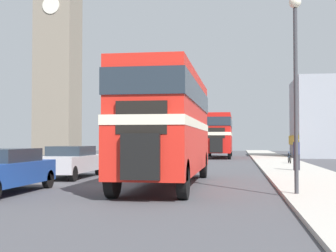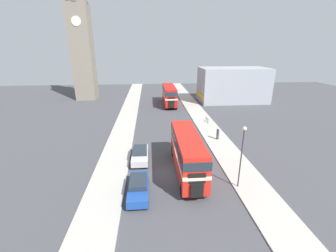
{
  "view_description": "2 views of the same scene",
  "coord_description": "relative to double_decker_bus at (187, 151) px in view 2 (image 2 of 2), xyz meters",
  "views": [
    {
      "loc": [
        3.69,
        -17.07,
        1.68
      ],
      "look_at": [
        1.12,
        0.19,
        2.22
      ],
      "focal_mm": 50.0,
      "sensor_mm": 36.0,
      "label": 1
    },
    {
      "loc": [
        -2.5,
        -20.06,
        12.27
      ],
      "look_at": [
        0.0,
        10.26,
        1.58
      ],
      "focal_mm": 24.0,
      "sensor_mm": 36.0,
      "label": 2
    }
  ],
  "objects": [
    {
      "name": "ground_plane",
      "position": [
        -1.12,
        -0.16,
        -2.45
      ],
      "size": [
        120.0,
        120.0,
        0.0
      ],
      "primitive_type": "plane",
      "color": "#47474C"
    },
    {
      "name": "sidewalk_right",
      "position": [
        5.63,
        -0.16,
        -2.39
      ],
      "size": [
        3.5,
        120.0,
        0.12
      ],
      "color": "#B7B2A8",
      "rests_on": "ground_plane"
    },
    {
      "name": "sidewalk_left",
      "position": [
        -7.87,
        -0.16,
        -2.39
      ],
      "size": [
        3.5,
        120.0,
        0.12
      ],
      "color": "#B7B2A8",
      "rests_on": "ground_plane"
    },
    {
      "name": "double_decker_bus",
      "position": [
        0.0,
        0.0,
        0.0
      ],
      "size": [
        2.38,
        10.07,
        4.08
      ],
      "color": "red",
      "rests_on": "ground_plane"
    },
    {
      "name": "bus_distant",
      "position": [
        0.73,
        29.02,
        0.05
      ],
      "size": [
        2.53,
        10.5,
        4.17
      ],
      "color": "red",
      "rests_on": "ground_plane"
    },
    {
      "name": "car_parked_near",
      "position": [
        -4.82,
        -3.34,
        -1.71
      ],
      "size": [
        1.73,
        4.66,
        1.42
      ],
      "color": "#1E479E",
      "rests_on": "ground_plane"
    },
    {
      "name": "car_parked_mid",
      "position": [
        -4.9,
        3.0,
        -1.7
      ],
      "size": [
        1.79,
        4.47,
        1.43
      ],
      "color": "silver",
      "rests_on": "ground_plane"
    },
    {
      "name": "pedestrian_walking",
      "position": [
        5.63,
        8.09,
        -1.37
      ],
      "size": [
        0.34,
        0.34,
        1.7
      ],
      "color": "#282833",
      "rests_on": "sidewalk_right"
    },
    {
      "name": "bicycle_on_pavement",
      "position": [
        6.11,
        15.96,
        -1.97
      ],
      "size": [
        0.05,
        1.76,
        0.78
      ],
      "color": "black",
      "rests_on": "sidewalk_right"
    },
    {
      "name": "street_lamp",
      "position": [
        4.28,
        -3.06,
        1.51
      ],
      "size": [
        0.36,
        0.36,
        5.86
      ],
      "color": "#38383D",
      "rests_on": "sidewalk_right"
    },
    {
      "name": "church_tower",
      "position": [
        -19.18,
        37.15,
        14.45
      ],
      "size": [
        4.83,
        4.83,
        33.06
      ],
      "color": "gray",
      "rests_on": "ground_plane"
    },
    {
      "name": "shop_building_block",
      "position": [
        15.94,
        31.28,
        1.47
      ],
      "size": [
        15.56,
        8.19,
        7.84
      ],
      "color": "#999EA8",
      "rests_on": "ground_plane"
    }
  ]
}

